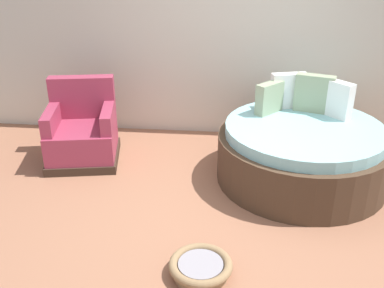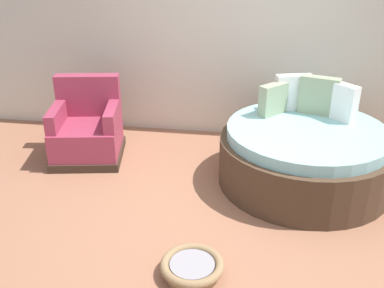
{
  "view_description": "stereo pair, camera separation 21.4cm",
  "coord_description": "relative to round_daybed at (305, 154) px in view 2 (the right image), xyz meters",
  "views": [
    {
      "loc": [
        0.08,
        -3.62,
        2.48
      ],
      "look_at": [
        -0.31,
        0.39,
        0.55
      ],
      "focal_mm": 41.71,
      "sensor_mm": 36.0,
      "label": 1
    },
    {
      "loc": [
        0.29,
        -3.6,
        2.48
      ],
      "look_at": [
        -0.31,
        0.39,
        0.55
      ],
      "focal_mm": 41.71,
      "sensor_mm": 36.0,
      "label": 2
    }
  ],
  "objects": [
    {
      "name": "round_daybed",
      "position": [
        0.0,
        0.0,
        0.0
      ],
      "size": [
        1.82,
        1.82,
        1.06
      ],
      "color": "#473323",
      "rests_on": "ground_plane"
    },
    {
      "name": "ground_plane",
      "position": [
        -0.85,
        -0.78,
        -0.34
      ],
      "size": [
        8.0,
        8.0,
        0.02
      ],
      "primitive_type": "cube",
      "color": "#936047"
    },
    {
      "name": "red_armchair",
      "position": [
        -2.52,
        0.24,
        0.0
      ],
      "size": [
        0.93,
        0.93,
        0.94
      ],
      "color": "#38281E",
      "rests_on": "ground_plane"
    },
    {
      "name": "pet_basket",
      "position": [
        -0.97,
        -1.65,
        -0.26
      ],
      "size": [
        0.51,
        0.51,
        0.13
      ],
      "color": "#8E704C",
      "rests_on": "ground_plane"
    },
    {
      "name": "back_wall",
      "position": [
        -0.85,
        1.24,
        1.08
      ],
      "size": [
        8.0,
        0.12,
        2.81
      ],
      "primitive_type": "cube",
      "color": "beige",
      "rests_on": "ground_plane"
    }
  ]
}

